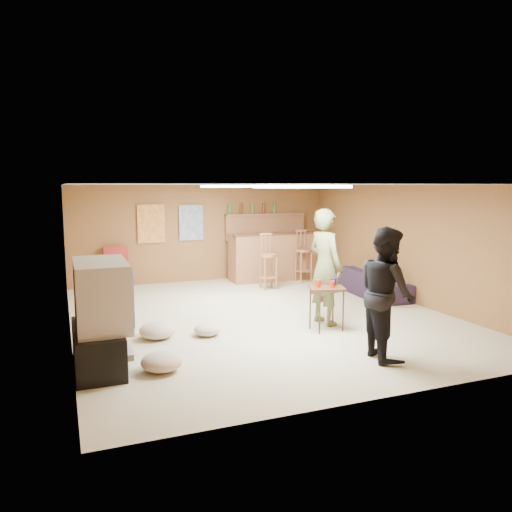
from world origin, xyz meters
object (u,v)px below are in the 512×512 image
object	(u,v)px
bar_counter	(273,256)
tray_table	(327,309)
tv_body	(101,294)
sofa	(374,283)
person_black	(386,293)
person_olive	(325,267)

from	to	relation	value
bar_counter	tray_table	distance (m)	4.17
tv_body	sofa	distance (m)	5.79
person_black	tray_table	size ratio (longest dim) A/B	2.52
tray_table	sofa	bearing A→B (deg)	40.27
sofa	bar_counter	bearing A→B (deg)	31.72
tv_body	person_black	distance (m)	3.51
sofa	person_olive	bearing A→B (deg)	130.63
person_black	person_olive	bearing A→B (deg)	8.12
tv_body	person_black	size ratio (longest dim) A/B	0.65
person_black	tray_table	world-z (taller)	person_black
person_olive	tray_table	xyz separation A→B (m)	(-0.16, -0.35, -0.58)
tv_body	person_olive	size ratio (longest dim) A/B	0.60
person_black	sofa	distance (m)	3.71
bar_counter	tray_table	bearing A→B (deg)	-102.06
sofa	person_black	bearing A→B (deg)	151.74
bar_counter	person_black	size ratio (longest dim) A/B	1.19
person_olive	person_black	size ratio (longest dim) A/B	1.09
bar_counter	tray_table	size ratio (longest dim) A/B	3.00
bar_counter	person_olive	size ratio (longest dim) A/B	1.09
person_olive	tray_table	distance (m)	0.70
person_olive	sofa	bearing A→B (deg)	-65.94
bar_counter	sofa	bearing A→B (deg)	-62.64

